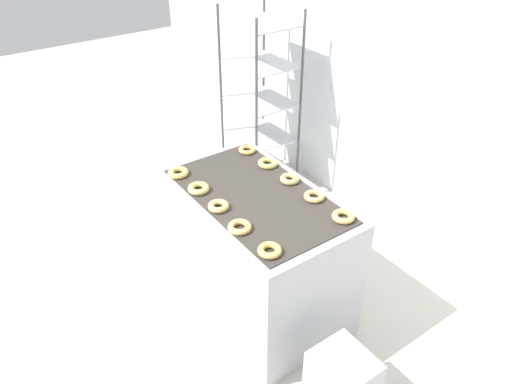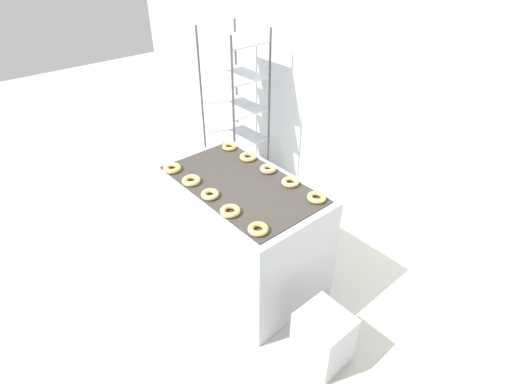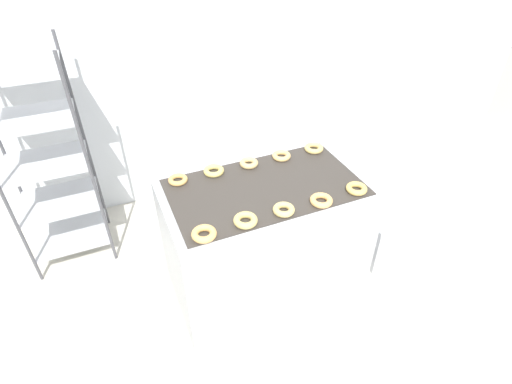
# 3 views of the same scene
# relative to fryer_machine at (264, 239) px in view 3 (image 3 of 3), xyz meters

# --- Properties ---
(ground_plane) EXTENTS (14.00, 14.00, 0.00)m
(ground_plane) POSITION_rel_fryer_machine_xyz_m (-0.00, -0.64, -0.46)
(ground_plane) COLOR beige
(wall_back) EXTENTS (8.00, 0.05, 2.80)m
(wall_back) POSITION_rel_fryer_machine_xyz_m (-0.00, 1.48, 0.94)
(wall_back) COLOR silver
(wall_back) RESTS_ON ground_plane
(fryer_machine) EXTENTS (1.33, 0.79, 0.93)m
(fryer_machine) POSITION_rel_fryer_machine_xyz_m (0.00, 0.00, 0.00)
(fryer_machine) COLOR #B7BABF
(fryer_machine) RESTS_ON ground_plane
(baking_rack_cart) EXTENTS (0.59, 0.51, 1.72)m
(baking_rack_cart) POSITION_rel_fryer_machine_xyz_m (-1.31, 0.98, 0.41)
(baking_rack_cart) COLOR #4C4C51
(baking_rack_cart) RESTS_ON ground_plane
(glaze_bin) EXTENTS (0.34, 0.30, 0.42)m
(glaze_bin) POSITION_rel_fryer_machine_xyz_m (1.00, -0.11, -0.25)
(glaze_bin) COLOR #B7BABF
(glaze_bin) RESTS_ON ground_plane
(donut_near_leftmost) EXTENTS (0.14, 0.14, 0.04)m
(donut_near_leftmost) POSITION_rel_fryer_machine_xyz_m (-0.50, -0.29, 0.49)
(donut_near_leftmost) COLOR #E8B162
(donut_near_leftmost) RESTS_ON fryer_machine
(donut_near_left) EXTENTS (0.14, 0.14, 0.04)m
(donut_near_left) POSITION_rel_fryer_machine_xyz_m (-0.25, -0.28, 0.49)
(donut_near_left) COLOR #D5BB68
(donut_near_left) RESTS_ON fryer_machine
(donut_near_center) EXTENTS (0.13, 0.13, 0.04)m
(donut_near_center) POSITION_rel_fryer_machine_xyz_m (-0.01, -0.28, 0.48)
(donut_near_center) COLOR #D8BC6C
(donut_near_center) RESTS_ON fryer_machine
(donut_near_right) EXTENTS (0.14, 0.14, 0.04)m
(donut_near_right) POSITION_rel_fryer_machine_xyz_m (0.24, -0.29, 0.48)
(donut_near_right) COLOR #EBB064
(donut_near_right) RESTS_ON fryer_machine
(donut_near_rightmost) EXTENTS (0.13, 0.13, 0.04)m
(donut_near_rightmost) POSITION_rel_fryer_machine_xyz_m (0.51, -0.27, 0.48)
(donut_near_rightmost) COLOR #D9B65D
(donut_near_rightmost) RESTS_ON fryer_machine
(donut_far_leftmost) EXTENTS (0.13, 0.13, 0.03)m
(donut_far_leftmost) POSITION_rel_fryer_machine_xyz_m (-0.50, 0.28, 0.48)
(donut_far_leftmost) COLOR tan
(donut_far_leftmost) RESTS_ON fryer_machine
(donut_far_left) EXTENTS (0.14, 0.14, 0.04)m
(donut_far_left) POSITION_rel_fryer_machine_xyz_m (-0.25, 0.28, 0.48)
(donut_far_left) COLOR #D4BE66
(donut_far_left) RESTS_ON fryer_machine
(donut_far_center) EXTENTS (0.13, 0.13, 0.04)m
(donut_far_center) POSITION_rel_fryer_machine_xyz_m (-0.00, 0.27, 0.48)
(donut_far_center) COLOR tan
(donut_far_center) RESTS_ON fryer_machine
(donut_far_right) EXTENTS (0.13, 0.13, 0.04)m
(donut_far_right) POSITION_rel_fryer_machine_xyz_m (0.25, 0.27, 0.48)
(donut_far_right) COLOR #E3B66B
(donut_far_right) RESTS_ON fryer_machine
(donut_far_rightmost) EXTENTS (0.14, 0.14, 0.04)m
(donut_far_rightmost) POSITION_rel_fryer_machine_xyz_m (0.52, 0.27, 0.48)
(donut_far_rightmost) COLOR #DDBD69
(donut_far_rightmost) RESTS_ON fryer_machine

